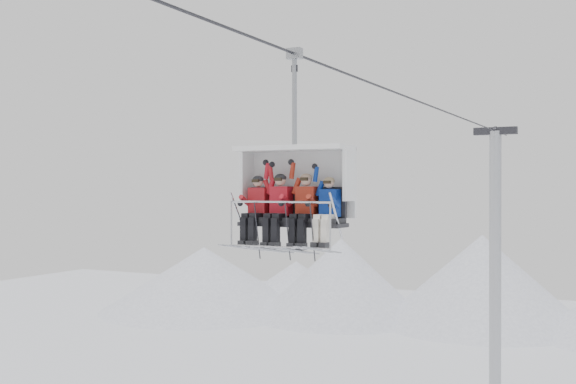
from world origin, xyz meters
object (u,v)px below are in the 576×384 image
at_px(skier_center_left, 279,207).
at_px(skier_center_right, 304,208).
at_px(chairlift_carrier, 297,184).
at_px(lift_tower_right, 495,290).
at_px(skier_far_right, 327,210).
at_px(skier_far_left, 256,208).

xyz_separation_m(skier_center_left, skier_center_right, (0.58, 0.00, 0.00)).
bearing_deg(chairlift_carrier, lift_tower_right, 90.00).
height_order(lift_tower_right, chairlift_carrier, lift_tower_right).
bearing_deg(skier_far_right, chairlift_carrier, 158.59).
xyz_separation_m(lift_tower_right, skier_far_right, (0.80, -21.90, 4.39)).
distance_m(lift_tower_right, skier_center_left, 22.33).
bearing_deg(skier_far_left, skier_center_right, 0.23).
xyz_separation_m(chairlift_carrier, skier_center_right, (0.31, -0.30, -0.47)).
relative_size(lift_tower_right, chairlift_carrier, 3.38).
relative_size(chairlift_carrier, skier_center_left, 2.36).
bearing_deg(skier_center_left, chairlift_carrier, 48.58).
relative_size(lift_tower_right, skier_center_right, 7.99).
bearing_deg(chairlift_carrier, skier_far_left, -158.50).
xyz_separation_m(skier_far_left, skier_center_right, (1.09, 0.00, 0.01)).
distance_m(chairlift_carrier, skier_far_left, 0.97).
bearing_deg(lift_tower_right, skier_far_left, -92.05).
relative_size(lift_tower_right, skier_center_left, 7.99).
xyz_separation_m(skier_center_left, skier_far_right, (1.07, -0.01, -0.03)).
height_order(chairlift_carrier, skier_far_right, chairlift_carrier).
height_order(lift_tower_right, skier_far_left, lift_tower_right).
distance_m(chairlift_carrier, skier_center_left, 0.62).
distance_m(lift_tower_right, skier_far_left, 22.35).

